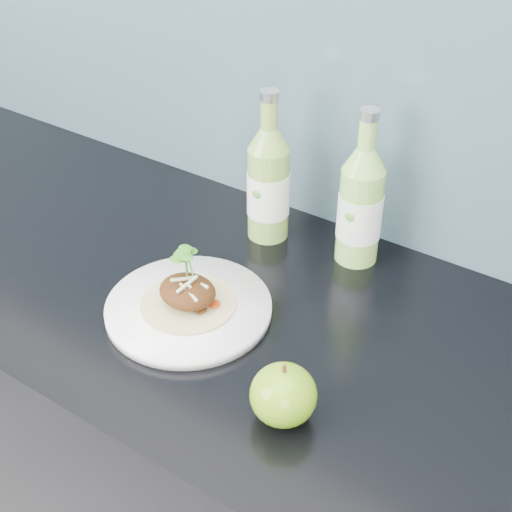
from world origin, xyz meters
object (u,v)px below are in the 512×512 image
object	(u,v)px
cider_bottle_left	(268,184)
cider_bottle_right	(360,206)
dinner_plate	(189,308)
green_apple	(283,395)

from	to	relation	value
cider_bottle_left	cider_bottle_right	world-z (taller)	same
cider_bottle_left	dinner_plate	bearing A→B (deg)	-78.11
green_apple	cider_bottle_right	size ratio (longest dim) A/B	0.39
dinner_plate	cider_bottle_right	distance (m)	0.31
dinner_plate	cider_bottle_right	size ratio (longest dim) A/B	0.98
green_apple	cider_bottle_left	world-z (taller)	cider_bottle_left
dinner_plate	cider_bottle_right	xyz separation A→B (m)	(0.14, 0.27, 0.09)
cider_bottle_left	cider_bottle_right	bearing A→B (deg)	15.88
green_apple	cider_bottle_left	xyz separation A→B (m)	(-0.24, 0.34, 0.06)
cider_bottle_left	cider_bottle_right	distance (m)	0.16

